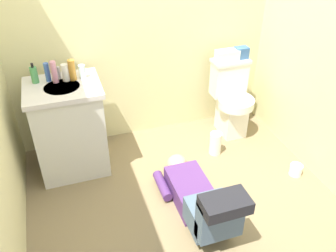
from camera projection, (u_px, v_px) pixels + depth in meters
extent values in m
cube|color=olive|center=(183.00, 203.00, 2.92)|extent=(2.93, 3.18, 0.04)
cube|color=beige|center=(141.00, 14.00, 3.13)|extent=(2.59, 0.08, 2.40)
cube|color=silver|center=(231.00, 116.00, 3.63)|extent=(0.22, 0.30, 0.38)
cylinder|color=silver|center=(236.00, 103.00, 3.47)|extent=(0.35, 0.35, 0.08)
cube|color=silver|center=(229.00, 78.00, 3.53)|extent=(0.34, 0.17, 0.34)
cube|color=silver|center=(231.00, 61.00, 3.43)|extent=(0.36, 0.19, 0.03)
cube|color=silver|center=(70.00, 130.00, 3.06)|extent=(0.56, 0.48, 0.78)
cube|color=silver|center=(62.00, 88.00, 2.83)|extent=(0.60, 0.52, 0.04)
cylinder|color=silver|center=(62.00, 89.00, 2.82)|extent=(0.28, 0.28, 0.05)
cylinder|color=silver|center=(59.00, 72.00, 2.90)|extent=(0.02, 0.02, 0.10)
cube|color=#512D6B|center=(191.00, 191.00, 2.88)|extent=(0.29, 0.52, 0.17)
sphere|color=tan|center=(177.00, 165.00, 3.14)|extent=(0.19, 0.19, 0.19)
cube|color=#4A5E72|center=(210.00, 215.00, 2.54)|extent=(0.31, 0.28, 0.20)
cube|color=#4A5E72|center=(220.00, 218.00, 2.37)|extent=(0.31, 0.12, 0.32)
cube|color=black|center=(225.00, 204.00, 2.23)|extent=(0.31, 0.19, 0.09)
cylinder|color=#512D6B|center=(162.00, 186.00, 2.97)|extent=(0.08, 0.30, 0.08)
cube|color=silver|center=(227.00, 55.00, 3.38)|extent=(0.22, 0.11, 0.10)
cube|color=#33598C|center=(241.00, 53.00, 3.41)|extent=(0.12, 0.09, 0.11)
cylinder|color=#4A9A57|center=(34.00, 75.00, 2.83)|extent=(0.06, 0.06, 0.13)
cylinder|color=black|center=(32.00, 65.00, 2.78)|extent=(0.02, 0.02, 0.04)
cylinder|color=#3E64B8|center=(47.00, 72.00, 2.85)|extent=(0.04, 0.04, 0.15)
cylinder|color=pink|center=(54.00, 72.00, 2.82)|extent=(0.05, 0.05, 0.18)
cylinder|color=white|center=(65.00, 73.00, 2.86)|extent=(0.06, 0.06, 0.14)
cylinder|color=gold|center=(72.00, 70.00, 2.86)|extent=(0.06, 0.06, 0.17)
cylinder|color=silver|center=(82.00, 71.00, 2.91)|extent=(0.05, 0.05, 0.11)
cylinder|color=white|center=(215.00, 143.00, 3.37)|extent=(0.11, 0.11, 0.23)
cylinder|color=white|center=(296.00, 170.00, 3.15)|extent=(0.11, 0.11, 0.10)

